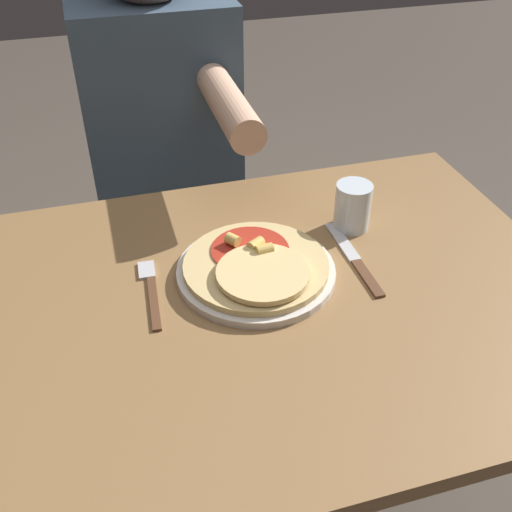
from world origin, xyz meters
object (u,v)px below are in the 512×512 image
(person_diner, at_px, (164,138))
(fork, at_px, (151,289))
(plate, at_px, (256,271))
(knife, at_px, (354,259))
(drinking_glass, at_px, (353,206))
(dining_table, at_px, (270,349))
(pizza, at_px, (257,266))

(person_diner, bearing_deg, fork, -101.10)
(plate, height_order, person_diner, person_diner)
(knife, height_order, drinking_glass, drinking_glass)
(dining_table, bearing_deg, fork, 160.05)
(drinking_glass, bearing_deg, fork, -168.33)
(knife, relative_size, person_diner, 0.18)
(dining_table, height_order, plate, plate)
(plate, relative_size, drinking_glass, 2.99)
(dining_table, bearing_deg, person_diner, 96.51)
(dining_table, height_order, drinking_glass, drinking_glass)
(person_diner, bearing_deg, drinking_glass, -60.96)
(dining_table, xyz_separation_m, drinking_glass, (0.20, 0.15, 0.17))
(pizza, bearing_deg, drinking_glass, 24.31)
(dining_table, bearing_deg, drinking_glass, 36.24)
(pizza, relative_size, drinking_glass, 2.73)
(dining_table, height_order, knife, knife)
(fork, bearing_deg, knife, -2.83)
(person_diner, bearing_deg, plate, -83.76)
(plate, bearing_deg, drinking_glass, 22.98)
(dining_table, xyz_separation_m, plate, (-0.01, 0.06, 0.13))
(knife, bearing_deg, drinking_glass, 70.69)
(fork, relative_size, drinking_glass, 1.95)
(plate, bearing_deg, knife, -2.63)
(fork, xyz_separation_m, drinking_glass, (0.39, 0.08, 0.04))
(plate, relative_size, pizza, 1.09)
(dining_table, bearing_deg, pizza, 100.12)
(knife, bearing_deg, person_diner, 112.11)
(pizza, bearing_deg, dining_table, -79.88)
(fork, height_order, drinking_glass, drinking_glass)
(pizza, height_order, drinking_glass, drinking_glass)
(pizza, height_order, knife, pizza)
(plate, bearing_deg, person_diner, 96.24)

